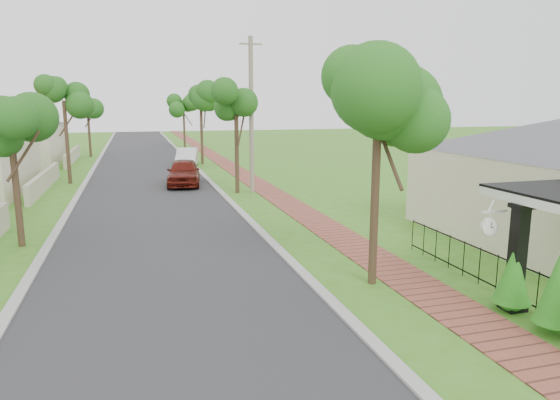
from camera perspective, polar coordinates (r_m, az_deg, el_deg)
name	(u,v)px	position (r m, az deg, el deg)	size (l,w,h in m)	color
ground	(314,315)	(11.61, 3.87, -12.99)	(160.00, 160.00, 0.00)	#41751B
road	(149,185)	(30.33, -14.77, 1.64)	(7.00, 120.00, 0.02)	#28282B
kerb_right	(211,183)	(30.63, -7.94, 1.99)	(0.30, 120.00, 0.10)	#9E9E99
kerb_left	(82,188)	(30.46, -21.65, 1.27)	(0.30, 120.00, 0.10)	#9E9E99
sidewalk	(252,181)	(31.11, -3.19, 2.21)	(1.50, 120.00, 0.03)	brown
porch_post	(517,263)	(12.69, 25.41, -6.56)	(0.48, 0.48, 2.52)	black
picket_fence	(497,272)	(13.80, 23.56, -7.60)	(0.03, 8.02, 1.00)	black
street_trees	(144,106)	(36.80, -15.26, 10.29)	(10.70, 37.65, 5.89)	#382619
hedge_row	(560,293)	(11.77, 29.38, -9.25)	(0.84, 3.05, 2.06)	#206213
parked_car_red	(184,172)	(29.70, -10.95, 3.11)	(1.81, 4.50, 1.53)	#5A150D
parked_car_white	(187,158)	(38.56, -10.57, 4.78)	(1.48, 4.25, 1.40)	white
near_tree	(378,110)	(12.89, 11.16, 10.07)	(2.23, 2.23, 5.71)	#382619
utility_pole	(251,115)	(26.59, -3.29, 9.65)	(1.20, 0.24, 8.12)	gray
station_clock	(489,226)	(12.46, 22.82, -2.71)	(0.69, 0.13, 0.59)	white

